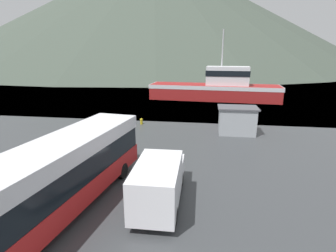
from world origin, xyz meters
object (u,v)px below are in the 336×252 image
object	(u,v)px
delivery_van	(159,181)
small_boat	(242,94)
tour_bus	(50,180)
fishing_boat	(217,88)
dock_kiosk	(237,120)

from	to	relation	value
delivery_van	small_boat	distance (m)	35.49
tour_bus	delivery_van	size ratio (longest dim) A/B	2.31
delivery_van	fishing_boat	distance (m)	30.61
small_boat	tour_bus	bearing A→B (deg)	-122.41
delivery_van	dock_kiosk	size ratio (longest dim) A/B	1.61
delivery_van	dock_kiosk	bearing A→B (deg)	67.39
tour_bus	fishing_boat	size ratio (longest dim) A/B	0.64
tour_bus	fishing_boat	world-z (taller)	fishing_boat
tour_bus	delivery_van	xyz separation A→B (m)	(4.33, 1.89, -0.67)
tour_bus	dock_kiosk	size ratio (longest dim) A/B	3.73
small_boat	dock_kiosk	bearing A→B (deg)	-111.73
fishing_boat	small_boat	xyz separation A→B (m)	(4.38, 4.19, -1.48)
fishing_boat	small_boat	size ratio (longest dim) A/B	2.54
tour_bus	delivery_van	world-z (taller)	tour_bus
tour_bus	small_boat	bearing A→B (deg)	79.25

